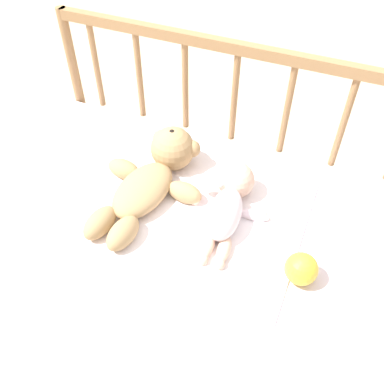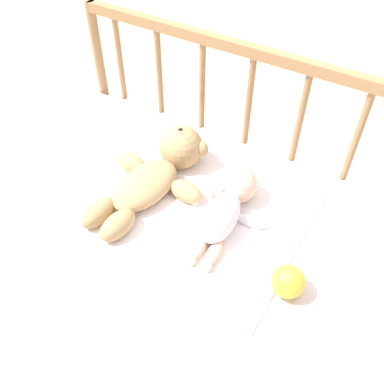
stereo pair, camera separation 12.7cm
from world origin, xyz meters
name	(u,v)px [view 1 (the left image)]	position (x,y,z in m)	size (l,w,h in m)	color
ground_plane	(193,289)	(0.00, 0.00, 0.00)	(12.00, 12.00, 0.00)	#C6B293
crib_mattress	(194,251)	(0.00, 0.00, 0.25)	(1.33, 0.65, 0.51)	silver
crib_rail	(233,112)	(0.00, 0.35, 0.62)	(1.33, 0.04, 0.87)	#997047
blanket	(176,205)	(-0.05, -0.03, 0.51)	(0.78, 0.54, 0.01)	white
teddy_bear	(153,175)	(-0.14, 0.01, 0.56)	(0.34, 0.49, 0.15)	tan
baby	(229,202)	(0.11, 0.00, 0.56)	(0.26, 0.36, 0.12)	white
toy_ball	(301,269)	(0.36, -0.14, 0.55)	(0.09, 0.09, 0.09)	yellow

